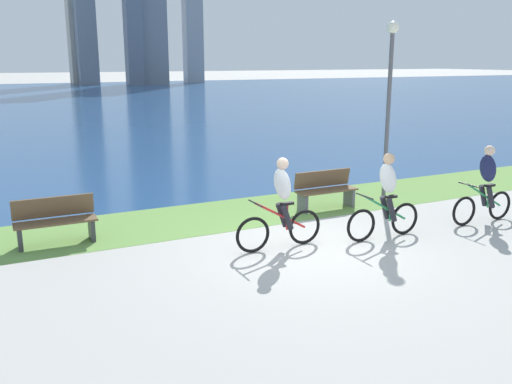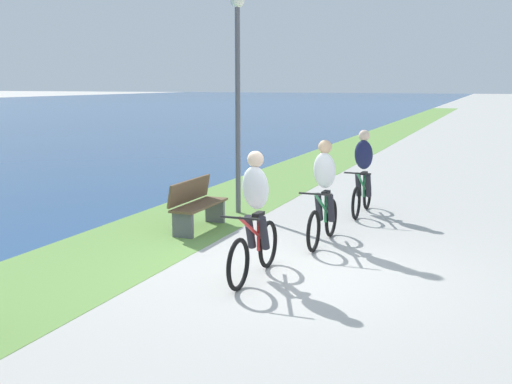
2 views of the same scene
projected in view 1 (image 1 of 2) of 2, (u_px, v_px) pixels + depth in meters
ground_plane at (309, 250)px, 10.17m from camera, size 300.00×300.00×0.00m
grass_strip_bayside at (243, 212)px, 12.70m from camera, size 120.00×2.44×0.01m
bay_water_surface at (50, 101)px, 46.67m from camera, size 300.00×75.48×0.00m
cyclist_lead at (281, 204)px, 10.12m from camera, size 1.77×0.52×1.72m
cyclist_trailing at (386, 197)px, 10.71m from camera, size 1.73×0.52×1.70m
cyclist_distant_rear at (486, 185)px, 11.74m from camera, size 1.71×0.52×1.68m
bench_near_path at (55, 221)px, 10.45m from camera, size 1.50×0.47×0.90m
bench_far_along_path at (325, 190)px, 12.94m from camera, size 1.50×0.47×0.90m
lamppost_tall at (389, 88)px, 13.00m from camera, size 0.28×0.28×4.30m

